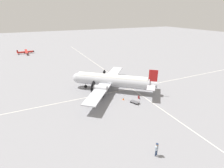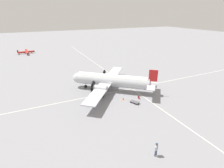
% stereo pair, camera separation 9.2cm
% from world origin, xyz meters
% --- Properties ---
extents(ground_plane, '(300.00, 300.00, 0.00)m').
position_xyz_m(ground_plane, '(0.00, 0.00, 0.00)').
color(ground_plane, gray).
extents(apron_line_eastwest, '(120.00, 0.16, 0.01)m').
position_xyz_m(apron_line_eastwest, '(0.00, -4.66, 0.00)').
color(apron_line_eastwest, silver).
rests_on(apron_line_eastwest, ground_plane).
extents(apron_line_northsouth, '(0.16, 120.00, 0.01)m').
position_xyz_m(apron_line_northsouth, '(-0.86, 0.00, 0.00)').
color(apron_line_northsouth, silver).
rests_on(apron_line_northsouth, ground_plane).
extents(airliner_main, '(19.29, 18.89, 5.62)m').
position_xyz_m(airliner_main, '(0.25, 0.30, 2.47)').
color(airliner_main, silver).
rests_on(airliner_main, ground_plane).
extents(crew_foreground, '(0.37, 0.61, 1.85)m').
position_xyz_m(crew_foreground, '(-20.03, 3.50, 1.16)').
color(crew_foreground, navy).
rests_on(crew_foreground, ground_plane).
extents(suitcase_near_door, '(0.45, 0.15, 0.63)m').
position_xyz_m(suitcase_near_door, '(-6.04, -3.24, 0.30)').
color(suitcase_near_door, maroon).
rests_on(suitcase_near_door, ground_plane).
extents(baggage_cart, '(2.01, 1.60, 0.56)m').
position_xyz_m(baggage_cart, '(-7.34, -1.46, 0.27)').
color(baggage_cart, '#56565B').
rests_on(baggage_cart, ground_plane).
extents(light_aircraft_distant, '(9.32, 6.89, 1.83)m').
position_xyz_m(light_aircraft_distant, '(51.03, 16.95, 0.78)').
color(light_aircraft_distant, '#B2231E').
rests_on(light_aircraft_distant, ground_plane).
extents(traffic_cone, '(0.35, 0.35, 0.46)m').
position_xyz_m(traffic_cone, '(-5.11, -0.12, 0.21)').
color(traffic_cone, orange).
rests_on(traffic_cone, ground_plane).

